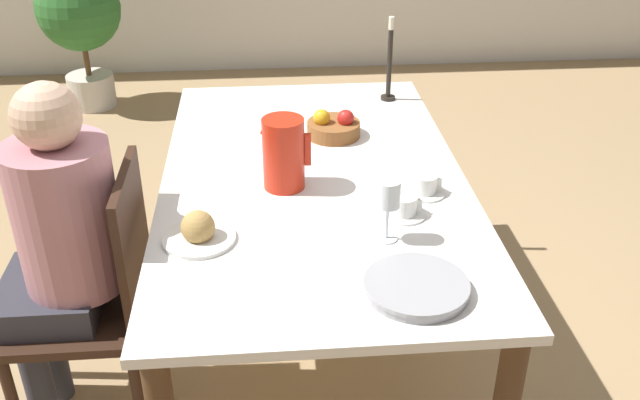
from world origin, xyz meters
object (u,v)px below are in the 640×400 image
person_seated (59,237)px  bread_plate (198,231)px  teacup_near_person (404,207)px  potted_plant (80,19)px  red_pitcher (284,153)px  teacup_across (424,185)px  fruit_bowl (334,127)px  candlestick_tall (389,68)px  serving_tray (416,287)px  chair_person_side (100,297)px  wine_glass_water (388,197)px

person_seated → bread_plate: (0.42, -0.11, 0.07)m
teacup_near_person → bread_plate: bearing=-171.3°
person_seated → potted_plant: size_ratio=1.28×
bread_plate → red_pitcher: bearing=49.9°
person_seated → teacup_near_person: 1.02m
teacup_across → fruit_bowl: fruit_bowl is taller
candlestick_tall → serving_tray: bearing=-96.5°
red_pitcher → fruit_bowl: (0.20, 0.37, -0.08)m
teacup_across → bread_plate: bearing=-162.5°
red_pitcher → potted_plant: (-1.20, 2.61, -0.26)m
bread_plate → serving_tray: bearing=-27.2°
candlestick_tall → teacup_across: bearing=-91.4°
teacup_across → potted_plant: bearing=121.4°
teacup_near_person → red_pitcher: bearing=148.9°
red_pitcher → potted_plant: 2.88m
chair_person_side → serving_tray: (0.89, -0.39, 0.27)m
red_pitcher → teacup_across: bearing=-10.7°
teacup_near_person → serving_tray: size_ratio=0.51×
potted_plant → red_pitcher: bearing=-65.3°
teacup_near_person → candlestick_tall: 0.94m
person_seated → candlestick_tall: bearing=-51.1°
serving_tray → bread_plate: size_ratio=1.29×
red_pitcher → teacup_across: red_pitcher is taller
chair_person_side → teacup_across: (1.02, 0.12, 0.28)m
person_seated → fruit_bowl: (0.87, 0.56, 0.07)m
serving_tray → bread_plate: bread_plate is taller
chair_person_side → fruit_bowl: size_ratio=4.60×
red_pitcher → candlestick_tall: 0.85m
bread_plate → potted_plant: (-0.95, 2.91, -0.17)m
person_seated → bread_plate: 0.44m
wine_glass_water → candlestick_tall: bearing=80.2°
red_pitcher → wine_glass_water: 0.44m
person_seated → candlestick_tall: (1.13, 0.91, 0.17)m
serving_tray → potted_plant: potted_plant is taller
teacup_near_person → candlestick_tall: candlestick_tall is taller
candlestick_tall → bread_plate: bearing=-124.8°
wine_glass_water → potted_plant: potted_plant is taller
candlestick_tall → potted_plant: (-1.66, 1.89, -0.28)m
wine_glass_water → teacup_across: wine_glass_water is taller
wine_glass_water → fruit_bowl: size_ratio=0.96×
bread_plate → wine_glass_water: bearing=-4.0°
person_seated → teacup_across: 1.12m
chair_person_side → wine_glass_water: 0.95m
potted_plant → serving_tray: bearing=-64.7°
chair_person_side → teacup_across: bearing=-83.4°
chair_person_side → fruit_bowl: bearing=-53.6°
fruit_bowl → potted_plant: (-1.40, 2.23, -0.18)m
chair_person_side → potted_plant: 2.88m
person_seated → potted_plant: (-0.53, 2.80, -0.10)m
person_seated → potted_plant: bearing=10.7°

